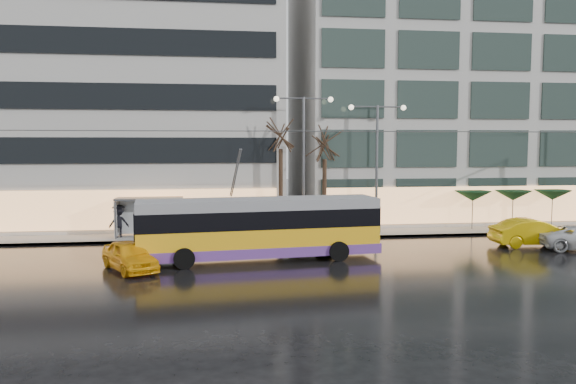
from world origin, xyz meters
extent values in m
plane|color=black|center=(0.00, 0.00, 0.00)|extent=(140.00, 140.00, 0.00)
cube|color=gray|center=(2.00, 14.00, 0.07)|extent=(80.00, 10.00, 0.15)
cube|color=slate|center=(2.00, 9.05, 0.07)|extent=(80.00, 0.10, 0.15)
cube|color=#B9B5B1|center=(-16.00, 19.00, 11.15)|extent=(34.00, 14.00, 22.00)
cube|color=#B9B5B1|center=(19.00, 19.00, 12.65)|extent=(32.00, 14.00, 25.00)
cube|color=#F9B115|center=(-1.59, 3.10, 1.09)|extent=(12.67, 3.88, 1.56)
cube|color=#6A3B94|center=(-1.59, 3.10, 0.57)|extent=(12.72, 3.93, 0.52)
cube|color=black|center=(-1.59, 3.10, 2.23)|extent=(12.70, 3.91, 0.94)
cube|color=gray|center=(-1.59, 3.10, 2.96)|extent=(12.67, 3.88, 0.52)
cube|color=black|center=(4.64, 3.75, 2.08)|extent=(0.31, 2.38, 1.35)
cube|color=black|center=(-7.83, 2.44, 2.08)|extent=(0.31, 2.38, 1.35)
cylinder|color=black|center=(2.20, 4.80, 0.52)|extent=(1.07, 0.47, 1.04)
cylinder|color=black|center=(2.47, 2.21, 0.52)|extent=(1.07, 0.47, 1.04)
cylinder|color=black|center=(-5.66, 3.98, 0.52)|extent=(1.07, 0.47, 1.04)
cylinder|color=black|center=(-5.39, 1.39, 0.52)|extent=(1.07, 0.47, 1.04)
cylinder|color=#595B60|center=(-2.73, 3.97, 4.47)|extent=(0.46, 3.85, 2.73)
cylinder|color=#595B60|center=(-2.78, 4.49, 4.47)|extent=(0.46, 3.85, 2.73)
cylinder|color=#595B60|center=(1.00, 5.75, 6.80)|extent=(42.00, 0.04, 0.04)
cylinder|color=#595B60|center=(1.00, 6.25, 6.80)|extent=(42.00, 0.04, 0.04)
cube|color=#595B60|center=(-8.00, 10.50, 2.60)|extent=(4.20, 1.60, 0.12)
cube|color=silver|center=(-8.00, 11.20, 1.35)|extent=(4.00, 0.05, 2.20)
cube|color=white|center=(-10.05, 10.50, 1.35)|extent=(0.10, 1.40, 2.20)
cylinder|color=#595B60|center=(-10.00, 9.80, 1.35)|extent=(0.10, 0.10, 2.40)
cylinder|color=#595B60|center=(-10.00, 11.20, 1.35)|extent=(0.10, 0.10, 2.40)
cylinder|color=#595B60|center=(-6.00, 9.80, 1.35)|extent=(0.10, 0.10, 2.40)
cylinder|color=#595B60|center=(-6.00, 11.20, 1.35)|extent=(0.10, 0.10, 2.40)
cylinder|color=#595B60|center=(2.00, 10.80, 4.65)|extent=(0.18, 0.18, 9.00)
cylinder|color=#595B60|center=(1.10, 10.80, 9.05)|extent=(1.80, 0.10, 0.10)
cylinder|color=#595B60|center=(2.90, 10.80, 9.05)|extent=(1.80, 0.10, 0.10)
sphere|color=#FFF2CC|center=(0.20, 10.80, 9.00)|extent=(0.36, 0.36, 0.36)
sphere|color=#FFF2CC|center=(3.80, 10.80, 9.00)|extent=(0.36, 0.36, 0.36)
cylinder|color=#595B60|center=(7.00, 10.80, 4.40)|extent=(0.18, 0.18, 8.50)
cylinder|color=#595B60|center=(6.10, 10.80, 8.55)|extent=(1.80, 0.10, 0.10)
cylinder|color=#595B60|center=(7.90, 10.80, 8.55)|extent=(1.80, 0.10, 0.10)
sphere|color=#FFF2CC|center=(5.20, 10.80, 8.50)|extent=(0.36, 0.36, 0.36)
sphere|color=#FFF2CC|center=(8.80, 10.80, 8.50)|extent=(0.36, 0.36, 0.36)
cylinder|color=black|center=(0.50, 11.00, 2.95)|extent=(0.28, 0.28, 5.60)
cylinder|color=black|center=(3.50, 11.20, 2.60)|extent=(0.28, 0.28, 4.90)
cylinder|color=#595B60|center=(14.00, 11.00, 1.25)|extent=(0.06, 0.06, 2.20)
cone|color=#0E3416|center=(14.00, 11.00, 2.45)|extent=(2.50, 2.50, 0.70)
cylinder|color=#595B60|center=(17.00, 11.00, 1.25)|extent=(0.06, 0.06, 2.20)
cone|color=#0E3416|center=(17.00, 11.00, 2.45)|extent=(2.50, 2.50, 0.70)
cylinder|color=#595B60|center=(20.00, 11.00, 1.25)|extent=(0.06, 0.06, 2.20)
cone|color=#0E3416|center=(20.00, 11.00, 2.45)|extent=(2.50, 2.50, 0.70)
imported|color=#FCAD0D|center=(-7.96, 1.45, 0.72)|extent=(3.46, 4.50, 1.43)
imported|color=yellow|center=(14.92, 4.88, 0.82)|extent=(5.04, 1.93, 1.64)
imported|color=black|center=(-7.44, 9.40, 1.04)|extent=(0.74, 0.58, 1.77)
imported|color=#C34179|center=(-7.44, 9.40, 1.90)|extent=(1.19, 1.20, 0.88)
imported|color=black|center=(-5.00, 12.05, 1.01)|extent=(1.06, 1.01, 1.72)
imported|color=black|center=(-9.92, 10.55, 1.10)|extent=(1.33, 0.91, 1.89)
imported|color=black|center=(-9.92, 10.55, 1.90)|extent=(0.95, 0.95, 0.72)
camera|label=1|loc=(-3.93, -25.88, 6.06)|focal=35.00mm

